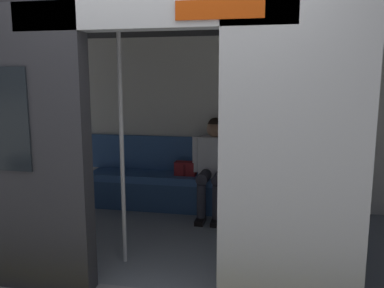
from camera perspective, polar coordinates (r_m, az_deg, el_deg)
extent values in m
cube|color=silver|center=(2.62, 14.56, -2.89)|extent=(0.97, 0.12, 2.16)
cube|color=black|center=(2.57, 14.81, 2.71)|extent=(0.53, 0.02, 0.55)
cube|color=silver|center=(2.73, -6.39, 18.48)|extent=(1.94, 0.16, 0.20)
cube|color=#BF3F0C|center=(2.54, 4.04, 19.19)|extent=(0.56, 0.02, 0.12)
cube|color=black|center=(3.87, -1.03, 18.25)|extent=(6.40, 2.48, 0.12)
cube|color=slate|center=(4.15, -0.93, -13.53)|extent=(6.08, 2.32, 0.01)
cube|color=silver|center=(4.99, 1.81, 3.16)|extent=(6.08, 0.10, 2.16)
cube|color=#38609E|center=(4.99, 1.67, -1.55)|extent=(3.52, 0.06, 0.45)
cube|color=white|center=(3.85, -1.02, 16.93)|extent=(4.48, 0.16, 0.03)
cube|color=#38609E|center=(4.84, 1.23, -5.18)|extent=(2.86, 0.44, 0.09)
cube|color=navy|center=(4.71, 0.80, -8.41)|extent=(2.86, 0.04, 0.36)
cube|color=silver|center=(4.73, 3.42, -1.88)|extent=(0.39, 0.23, 0.50)
sphere|color=#8C664C|center=(4.67, 3.46, 2.27)|extent=(0.21, 0.21, 0.21)
sphere|color=black|center=(4.68, 3.49, 2.73)|extent=(0.19, 0.19, 0.19)
cylinder|color=silver|center=(4.66, 6.22, -1.71)|extent=(0.08, 0.08, 0.44)
cylinder|color=silver|center=(4.74, 0.56, -1.47)|extent=(0.08, 0.08, 0.44)
cylinder|color=#2D2D38|center=(4.57, 4.11, -4.87)|extent=(0.15, 0.40, 0.14)
cylinder|color=#2D2D38|center=(4.59, 1.88, -4.76)|extent=(0.15, 0.40, 0.14)
cylinder|color=#2D2D38|center=(4.45, 3.67, -8.67)|extent=(0.10, 0.10, 0.41)
cylinder|color=#2D2D38|center=(4.48, 1.37, -8.52)|extent=(0.10, 0.10, 0.41)
cube|color=black|center=(4.47, 3.54, -11.46)|extent=(0.11, 0.22, 0.06)
cube|color=black|center=(4.50, 1.23, -11.30)|extent=(0.11, 0.22, 0.06)
cube|color=maroon|center=(4.83, -0.97, -3.61)|extent=(0.26, 0.14, 0.17)
cube|color=maroon|center=(4.76, -1.16, -3.91)|extent=(0.02, 0.01, 0.14)
cube|color=#33723F|center=(4.80, 7.56, -4.66)|extent=(0.18, 0.24, 0.03)
cylinder|color=silver|center=(3.38, -10.31, -0.18)|extent=(0.04, 0.04, 2.14)
cylinder|color=silver|center=(3.24, 4.28, -0.47)|extent=(0.04, 0.04, 2.14)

